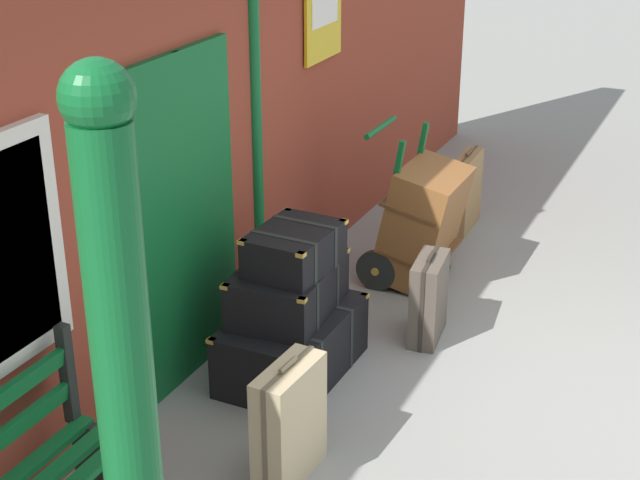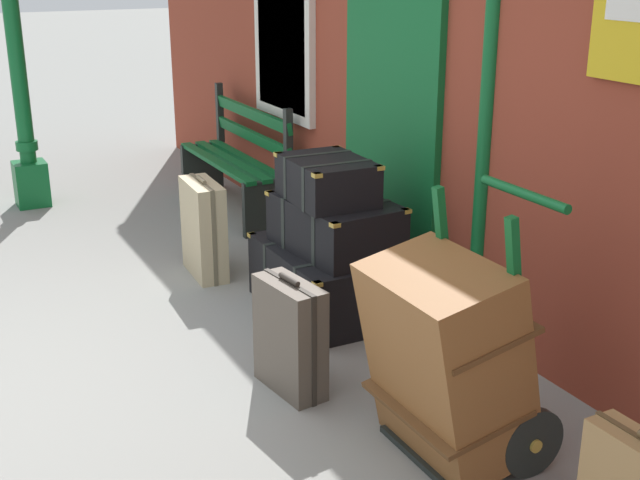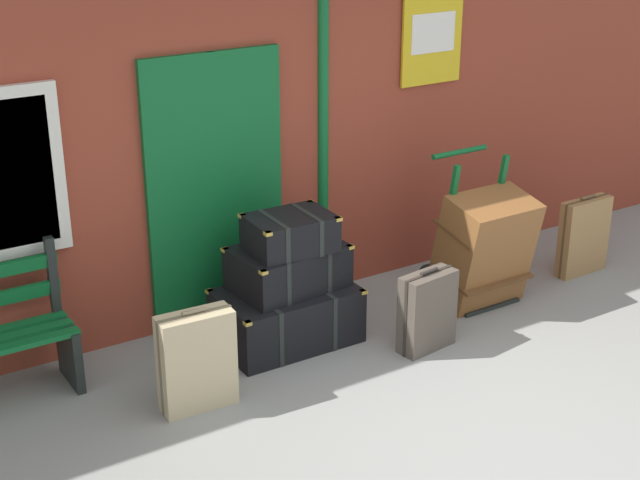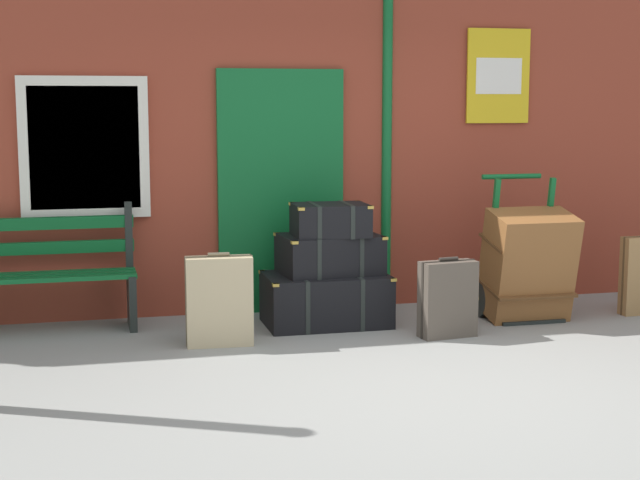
# 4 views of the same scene
# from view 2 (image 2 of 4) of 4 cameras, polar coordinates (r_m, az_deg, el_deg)

# --- Properties ---
(ground_plane) EXTENTS (60.00, 60.00, 0.00)m
(ground_plane) POSITION_cam_2_polar(r_m,az_deg,el_deg) (4.68, -18.68, -9.67)
(ground_plane) COLOR gray
(brick_facade) EXTENTS (10.40, 0.35, 3.20)m
(brick_facade) POSITION_cam_2_polar(r_m,az_deg,el_deg) (5.18, 9.29, 12.48)
(brick_facade) COLOR brown
(brick_facade) RESTS_ON ground
(lamp_post) EXTENTS (0.28, 0.28, 2.88)m
(lamp_post) POSITION_cam_2_polar(r_m,az_deg,el_deg) (7.78, -19.82, 9.98)
(lamp_post) COLOR #0F5B28
(lamp_post) RESTS_ON ground
(platform_bench) EXTENTS (1.60, 0.43, 1.01)m
(platform_bench) POSITION_cam_2_polar(r_m,az_deg,el_deg) (7.37, -5.69, 5.43)
(platform_bench) COLOR #0F5B28
(platform_bench) RESTS_ON ground
(steamer_trunk_base) EXTENTS (1.01, 0.66, 0.43)m
(steamer_trunk_base) POSITION_cam_2_polar(r_m,az_deg,el_deg) (5.29, 0.38, -2.71)
(steamer_trunk_base) COLOR black
(steamer_trunk_base) RESTS_ON ground
(steamer_trunk_middle) EXTENTS (0.85, 0.61, 0.33)m
(steamer_trunk_middle) POSITION_cam_2_polar(r_m,az_deg,el_deg) (5.14, 1.06, 1.05)
(steamer_trunk_middle) COLOR black
(steamer_trunk_middle) RESTS_ON steamer_trunk_base
(steamer_trunk_top) EXTENTS (0.63, 0.47, 0.27)m
(steamer_trunk_top) POSITION_cam_2_polar(r_m,az_deg,el_deg) (5.05, 0.50, 4.13)
(steamer_trunk_top) COLOR black
(steamer_trunk_top) RESTS_ON steamer_trunk_middle
(porters_trolley) EXTENTS (0.71, 0.56, 1.21)m
(porters_trolley) POSITION_cam_2_polar(r_m,az_deg,el_deg) (3.94, 10.55, -10.09)
(porters_trolley) COLOR black
(porters_trolley) RESTS_ON ground
(large_brown_trunk) EXTENTS (0.70, 0.61, 0.95)m
(large_brown_trunk) POSITION_cam_2_polar(r_m,az_deg,el_deg) (3.75, 8.63, -8.05)
(large_brown_trunk) COLOR brown
(large_brown_trunk) RESTS_ON ground
(suitcase_oxblood) EXTENTS (0.51, 0.23, 0.72)m
(suitcase_oxblood) POSITION_cam_2_polar(r_m,az_deg,el_deg) (5.89, -7.94, 0.75)
(suitcase_oxblood) COLOR tan
(suitcase_oxblood) RESTS_ON ground
(suitcase_charcoal) EXTENTS (0.46, 0.24, 0.64)m
(suitcase_charcoal) POSITION_cam_2_polar(r_m,az_deg,el_deg) (4.32, -2.07, -6.62)
(suitcase_charcoal) COLOR #51473D
(suitcase_charcoal) RESTS_ON ground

